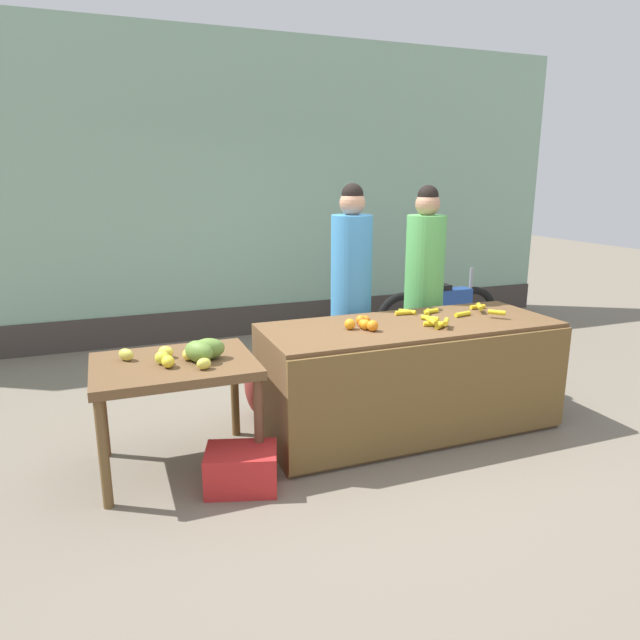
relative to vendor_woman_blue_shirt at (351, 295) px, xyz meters
name	(u,v)px	position (x,y,z in m)	size (l,w,h in m)	color
ground_plane	(350,437)	(-0.30, -0.67, -0.94)	(24.00, 24.00, 0.00)	#756B5B
market_wall_back	(243,193)	(-0.30, 2.51, 0.78)	(8.50, 0.23, 3.49)	#8CB299
fruit_stall_counter	(409,377)	(0.19, -0.69, -0.52)	(2.22, 0.88, 0.84)	brown
side_table_wooden	(175,375)	(-1.55, -0.67, -0.28)	(1.03, 0.79, 0.74)	brown
banana_bunch_pile	(444,315)	(0.50, -0.64, -0.07)	(0.81, 0.62, 0.07)	yellow
orange_pile	(363,323)	(-0.21, -0.68, -0.06)	(0.23, 0.26, 0.08)	orange
mango_papaya_pile	(193,352)	(-1.43, -0.71, -0.13)	(0.67, 0.46, 0.14)	yellow
vendor_woman_blue_shirt	(351,295)	(0.00, 0.00, 0.00)	(0.34, 0.34, 1.85)	#33333D
vendor_woman_green_shirt	(424,291)	(0.70, 0.00, -0.01)	(0.34, 0.34, 1.83)	#33333D
parked_motorcycle	(438,311)	(1.65, 1.21, -0.53)	(1.60, 0.18, 0.88)	black
produce_crate	(242,469)	(-1.22, -1.09, -0.81)	(0.44, 0.32, 0.26)	red
produce_sack	(265,382)	(-0.79, -0.07, -0.64)	(0.36, 0.30, 0.58)	maroon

